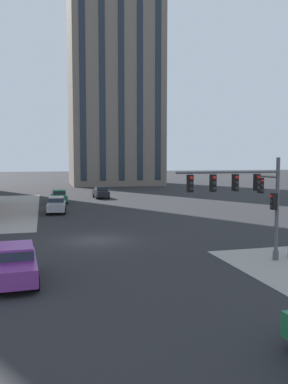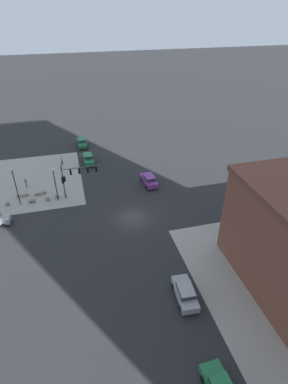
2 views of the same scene
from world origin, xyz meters
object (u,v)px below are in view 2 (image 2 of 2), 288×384
at_px(traffic_signal_main, 73,176).
at_px(street_lamp_corner_near, 55,181).
at_px(bollard_sphere_curb_e, 7,204).
at_px(car_main_mid, 82,142).
at_px(bench_near_signal, 40,193).
at_px(car_cross_eastbound, 149,180).
at_px(street_lamp_mid_sidewalk, 15,183).
at_px(bollard_sphere_curb_a, 57,196).
at_px(bollard_sphere_curb_c, 33,201).
at_px(bench_mid_block, 22,195).
at_px(bollard_sphere_curb_d, 30,201).
at_px(pedestrian_at_curb, 62,160).
at_px(car_parked_curb, 185,292).
at_px(car_main_northbound_near, 88,158).
at_px(pedestrian_near_bench, 26,182).
at_px(bollard_sphere_curb_b, 48,199).
at_px(car_main_southbound_near, 278,204).

xyz_separation_m(traffic_signal_main, street_lamp_corner_near, (2.67, 0.25, -0.24)).
relative_size(bollard_sphere_curb_e, car_main_mid, 0.14).
bearing_deg(bench_near_signal, car_cross_eastbound, 175.68).
bearing_deg(street_lamp_mid_sidewalk, bench_near_signal, -143.75).
distance_m(traffic_signal_main, car_main_mid, 19.57).
height_order(bollard_sphere_curb_a, bollard_sphere_curb_c, same).
bearing_deg(bollard_sphere_curb_e, bench_mid_block, -135.22).
xyz_separation_m(bollard_sphere_curb_c, street_lamp_corner_near, (-3.61, 0.27, 3.08)).
relative_size(bollard_sphere_curb_d, pedestrian_at_curb, 0.39).
relative_size(street_lamp_corner_near, car_parked_curb, 1.19).
height_order(car_main_northbound_near, car_main_mid, same).
bearing_deg(bench_near_signal, pedestrian_near_bench, -52.93).
height_order(bench_near_signal, car_main_northbound_near, car_main_northbound_near).
xyz_separation_m(bollard_sphere_curb_c, car_main_northbound_near, (-9.44, -11.18, 0.61)).
bearing_deg(street_lamp_mid_sidewalk, bench_mid_block, -94.30).
distance_m(traffic_signal_main, pedestrian_near_bench, 9.43).
xyz_separation_m(bollard_sphere_curb_d, street_lamp_corner_near, (-4.08, 0.29, 3.08)).
height_order(bollard_sphere_curb_c, car_main_northbound_near, car_main_northbound_near).
relative_size(bollard_sphere_curb_b, pedestrian_near_bench, 0.38).
xyz_separation_m(bollard_sphere_curb_a, pedestrian_at_curb, (-1.11, -11.31, 0.60)).
bearing_deg(car_cross_eastbound, bollard_sphere_curb_c, 2.10).
xyz_separation_m(car_cross_eastbound, car_parked_curb, (2.56, 22.96, 0.00)).
xyz_separation_m(street_lamp_corner_near, car_cross_eastbound, (-14.71, -0.95, -2.47)).
bearing_deg(traffic_signal_main, car_main_mid, -97.94).
xyz_separation_m(bollard_sphere_curb_e, pedestrian_near_bench, (-2.42, -4.82, 0.63)).
xyz_separation_m(pedestrian_near_bench, car_cross_eastbound, (-19.59, 4.27, -0.02)).
height_order(bollard_sphere_curb_c, pedestrian_at_curb, pedestrian_at_curb).
distance_m(bench_near_signal, car_main_mid, 18.96).
xyz_separation_m(bollard_sphere_curb_b, car_main_southbound_near, (-32.40, 10.92, 0.61)).
bearing_deg(bench_near_signal, bollard_sphere_curb_d, 54.00).
xyz_separation_m(bench_mid_block, car_main_northbound_near, (-11.15, -9.07, 0.59)).
height_order(bollard_sphere_curb_b, car_parked_curb, car_parked_curb).
bearing_deg(bollard_sphere_curb_e, car_main_southbound_near, 163.84).
bearing_deg(bollard_sphere_curb_a, car_main_mid, -106.14).
distance_m(pedestrian_near_bench, car_parked_curb, 32.13).
relative_size(car_cross_eastbound, car_parked_curb, 0.99).
distance_m(pedestrian_at_curb, car_main_southbound_near, 37.43).
height_order(bench_near_signal, car_cross_eastbound, car_cross_eastbound).
bearing_deg(bollard_sphere_curb_b, bench_mid_block, -29.22).
bearing_deg(bollard_sphere_curb_d, car_main_mid, -116.18).
xyz_separation_m(bollard_sphere_curb_e, pedestrian_at_curb, (-8.31, -11.53, 0.60)).
height_order(pedestrian_at_curb, car_cross_eastbound, car_cross_eastbound).
bearing_deg(car_parked_curb, street_lamp_corner_near, -61.10).
height_order(bollard_sphere_curb_e, bench_mid_block, bollard_sphere_curb_e).
bearing_deg(pedestrian_near_bench, bollard_sphere_curb_b, 123.99).
xyz_separation_m(traffic_signal_main, bollard_sphere_curb_e, (9.98, -0.16, -3.32)).
bearing_deg(traffic_signal_main, street_lamp_mid_sidewalk, 0.50).
bearing_deg(car_main_southbound_near, bollard_sphere_curb_e, -16.16).
distance_m(bollard_sphere_curb_e, pedestrian_near_bench, 5.43).
xyz_separation_m(bollard_sphere_curb_b, bollard_sphere_curb_d, (2.53, -0.02, 0.00)).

